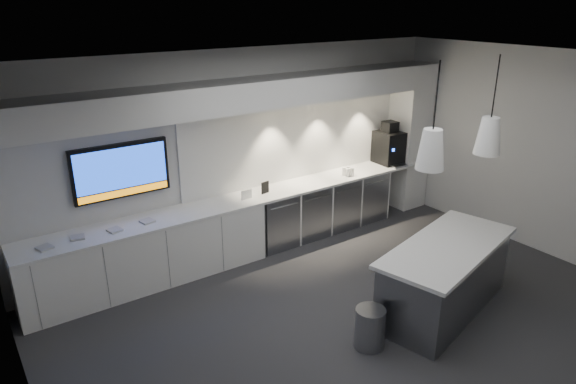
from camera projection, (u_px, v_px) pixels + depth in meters
floor at (354, 315)px, 6.30m from camera, size 7.00×7.00×0.00m
ceiling at (367, 65)px, 5.23m from camera, size 7.00×7.00×0.00m
wall_back at (247, 151)px, 7.68m from camera, size 7.00×0.00×7.00m
wall_left at (16, 300)px, 3.89m from camera, size 0.00×7.00×7.00m
wall_right at (535, 152)px, 7.63m from camera, size 0.00×7.00×7.00m
back_counter at (259, 196)px, 7.65m from camera, size 6.80×0.65×0.04m
left_base_cabinets at (149, 254)px, 6.88m from camera, size 3.30×0.63×0.86m
fridge_unit_a at (273, 220)px, 7.95m from camera, size 0.60×0.61×0.85m
fridge_unit_b at (306, 211)px, 8.28m from camera, size 0.60×0.61×0.85m
fridge_unit_c at (336, 202)px, 8.62m from camera, size 0.60×0.61×0.85m
fridge_unit_d at (363, 195)px, 8.96m from camera, size 0.60×0.61×0.85m
backsplash at (311, 136)px, 8.29m from camera, size 4.60×0.03×1.30m
soffit at (256, 93)px, 7.13m from camera, size 6.90×0.60×0.40m
column at (409, 137)px, 9.23m from camera, size 0.55×0.55×2.60m
wall_tv at (121, 171)px, 6.60m from camera, size 1.25×0.07×0.72m
island at (445, 277)px, 6.27m from camera, size 2.24×1.38×0.88m
bin at (370, 328)px, 5.66m from camera, size 0.38×0.38×0.47m
coffee_machine at (389, 146)px, 9.00m from camera, size 0.43×0.60×0.74m
sign_black at (265, 187)px, 7.66m from camera, size 0.14×0.05×0.18m
sign_white at (247, 194)px, 7.45m from camera, size 0.18×0.03×0.14m
cup_cluster at (348, 171)px, 8.43m from camera, size 0.16×0.16×0.14m
tray_a at (45, 248)px, 5.99m from camera, size 0.20×0.20×0.02m
tray_b at (78, 237)px, 6.24m from camera, size 0.19×0.19×0.02m
tray_c at (115, 230)px, 6.44m from camera, size 0.19×0.19×0.02m
tray_d at (147, 221)px, 6.70m from camera, size 0.19×0.19×0.02m
pendant_left at (431, 149)px, 5.40m from camera, size 0.31×0.31×1.14m
pendant_right at (489, 136)px, 5.93m from camera, size 0.31×0.31×1.14m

